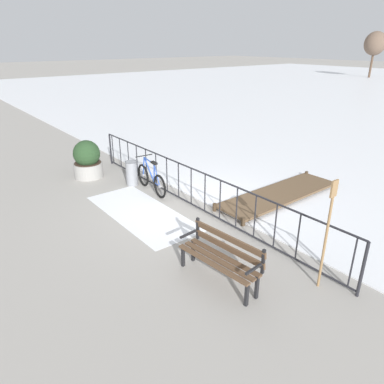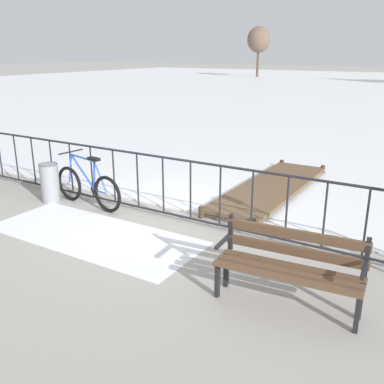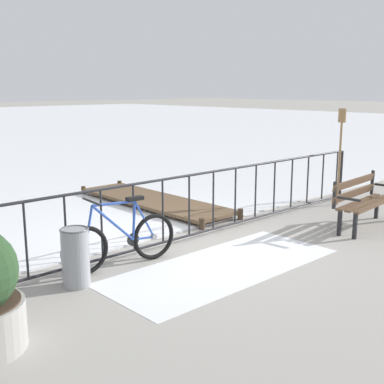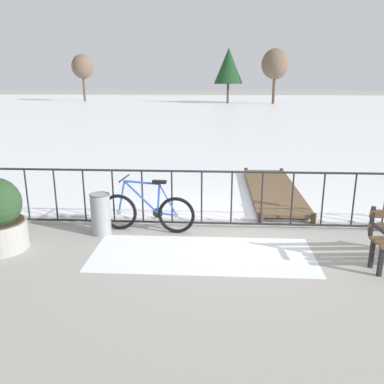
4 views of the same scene
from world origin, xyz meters
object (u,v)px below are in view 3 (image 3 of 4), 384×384
(oar_upright, at_px, (340,150))
(trash_bin, at_px, (76,257))
(bicycle_near_railing, at_px, (121,241))
(park_bench, at_px, (362,198))

(oar_upright, bearing_deg, trash_bin, -178.52)
(bicycle_near_railing, bearing_deg, trash_bin, -167.56)
(trash_bin, bearing_deg, park_bench, -11.63)
(park_bench, height_order, trash_bin, park_bench)
(park_bench, bearing_deg, oar_upright, 44.60)
(bicycle_near_railing, relative_size, park_bench, 1.04)
(park_bench, xyz_separation_m, oar_upright, (1.21, 1.19, 0.63))
(park_bench, height_order, oar_upright, oar_upright)
(bicycle_near_railing, distance_m, oar_upright, 5.48)
(bicycle_near_railing, xyz_separation_m, oar_upright, (5.42, -0.01, 0.77))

